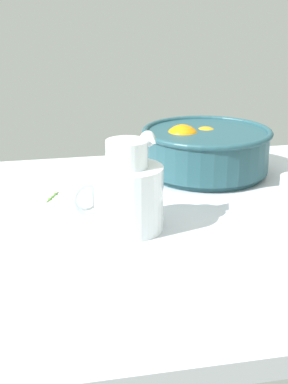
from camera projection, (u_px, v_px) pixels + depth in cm
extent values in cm
cube|color=silver|center=(125.00, 230.00, 97.45)|extent=(128.20, 80.09, 3.00)
cylinder|color=#234C56|center=(206.00, 171.00, 121.19)|extent=(23.32, 23.32, 1.20)
cylinder|color=#234C56|center=(206.00, 150.00, 119.66)|extent=(25.34, 25.34, 7.84)
torus|color=#234C56|center=(207.00, 132.00, 118.34)|extent=(26.54, 26.54, 1.20)
sphere|color=orange|center=(214.00, 151.00, 119.83)|extent=(6.70, 6.70, 6.70)
sphere|color=orange|center=(205.00, 144.00, 121.89)|extent=(7.22, 7.22, 7.22)
sphere|color=orange|center=(182.00, 143.00, 119.16)|extent=(7.70, 7.70, 7.70)
sphere|color=orange|center=(211.00, 153.00, 117.17)|extent=(6.93, 6.93, 6.93)
cylinder|color=white|center=(127.00, 198.00, 92.59)|extent=(11.49, 11.49, 10.48)
cylinder|color=white|center=(126.00, 154.00, 90.11)|extent=(6.64, 6.64, 4.26)
cone|color=white|center=(151.00, 141.00, 91.34)|extent=(3.42, 3.56, 2.80)
torus|color=white|center=(88.00, 198.00, 89.62)|extent=(5.93, 2.51, 5.81)
cylinder|color=gold|center=(127.00, 207.00, 93.08)|extent=(10.57, 10.57, 7.59)
cylinder|color=#4C822E|center=(53.00, 197.00, 108.13)|extent=(2.71, 5.26, 0.30)
sphere|color=#4C822E|center=(50.00, 198.00, 106.78)|extent=(0.75, 0.75, 0.75)
sphere|color=#4C822E|center=(53.00, 196.00, 108.08)|extent=(0.68, 0.68, 0.68)
sphere|color=#4C822E|center=(55.00, 193.00, 109.38)|extent=(0.76, 0.76, 0.76)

